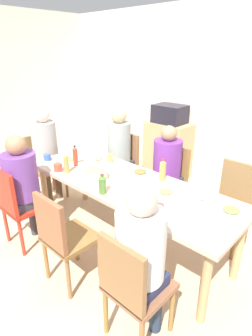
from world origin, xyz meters
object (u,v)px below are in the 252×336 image
at_px(person_0, 22,181).
at_px(person_6, 119,146).
at_px(plate_3, 71,160).
at_px(side_cabinet, 167,150).
at_px(plate_0, 231,211).
at_px(cup_1, 89,171).
at_px(chair_2, 132,285).
at_px(person_3, 45,146).
at_px(chair_1, 232,200).
at_px(chair_4, 62,235).
at_px(cup_2, 197,195).
at_px(bottle_3, 66,163).
at_px(plate_4, 140,173).
at_px(bottle_1, 75,156).
at_px(person_2, 141,252).
at_px(dining_table, 126,188).
at_px(cup_3, 110,158).
at_px(cup_6, 82,166).
at_px(cup_5, 58,167).
at_px(microwave, 170,114).
at_px(bottle_2, 102,185).
at_px(chair_3, 44,163).
at_px(cup_4, 160,209).
at_px(chair_6, 123,162).
at_px(plate_2, 98,160).
at_px(chair_5, 170,178).
at_px(cup_0, 47,157).
at_px(bowl_0, 94,174).
at_px(plate_1, 166,193).
at_px(person_5, 166,165).
at_px(bottle_0, 163,170).

bearing_deg(person_0, person_6, 90.00).
bearing_deg(plate_3, side_cabinet, 85.31).
relative_size(plate_0, cup_1, 2.07).
distance_m(person_0, chair_2, 1.60).
distance_m(person_0, plate_0, 2.00).
relative_size(cup_1, side_cabinet, 0.13).
distance_m(chair_2, person_3, 2.41).
xyz_separation_m(chair_1, plate_3, (-1.66, -0.81, 0.24)).
xyz_separation_m(chair_4, person_6, (-0.79, 1.48, 0.25)).
xyz_separation_m(cup_2, bottle_3, (-1.31, -0.43, 0.06)).
xyz_separation_m(plate_4, bottle_1, (-0.68, -0.33, 0.10)).
bearing_deg(person_2, plate_3, 158.19).
xyz_separation_m(person_2, bottle_3, (-1.41, 0.42, 0.11)).
bearing_deg(plate_0, dining_table, -170.72).
distance_m(chair_2, cup_3, 1.70).
distance_m(chair_4, cup_6, 0.93).
relative_size(plate_3, cup_5, 1.84).
xyz_separation_m(plate_4, microwave, (-0.70, 1.52, 0.29)).
bearing_deg(bottle_2, chair_1, 54.87).
relative_size(chair_3, plate_0, 3.63).
bearing_deg(microwave, cup_3, -82.16).
height_order(plate_0, cup_2, cup_2).
bearing_deg(person_2, cup_2, 96.07).
bearing_deg(microwave, person_6, -93.38).
xyz_separation_m(person_6, cup_4, (1.39, -0.95, 0.02)).
bearing_deg(microwave, chair_3, -115.38).
relative_size(dining_table, bottle_2, 12.26).
height_order(bottle_2, bottle_3, bottle_3).
xyz_separation_m(chair_2, cup_6, (-1.36, 0.68, 0.26)).
height_order(chair_6, plate_2, chair_6).
bearing_deg(cup_4, chair_5, 120.27).
xyz_separation_m(plate_2, microwave, (-0.09, 1.57, 0.29)).
xyz_separation_m(person_0, person_2, (1.58, 0.00, 0.00)).
height_order(chair_2, plate_3, chair_2).
bearing_deg(cup_0, person_6, 71.39).
height_order(plate_3, side_cabinet, side_cabinet).
xyz_separation_m(cup_3, bottle_3, (-0.09, -0.54, 0.07)).
xyz_separation_m(chair_4, plate_2, (-0.64, 0.98, 0.24)).
bearing_deg(cup_5, bowl_0, 17.09).
bearing_deg(chair_3, plate_1, 1.80).
height_order(plate_2, cup_0, cup_0).
xyz_separation_m(chair_4, person_5, (-0.00, 1.48, 0.20)).
bearing_deg(chair_5, plate_3, -137.05).
relative_size(chair_6, bowl_0, 3.32).
distance_m(chair_2, chair_4, 0.79).
distance_m(dining_table, bottle_0, 0.41).
relative_size(person_6, cup_0, 10.87).
xyz_separation_m(chair_6, plate_3, (-0.08, -0.81, 0.24)).
relative_size(person_3, cup_4, 12.21).
relative_size(plate_3, bottle_1, 0.96).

